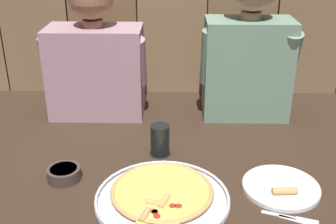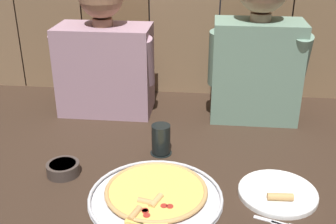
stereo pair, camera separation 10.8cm
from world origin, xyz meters
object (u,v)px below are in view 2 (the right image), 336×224
pizza_tray (156,195)px  drinking_glass (161,140)px  diner_right (258,45)px  diner_left (104,52)px  dinner_plate (278,193)px  dipping_bowl (63,168)px

pizza_tray → drinking_glass: 0.27m
drinking_glass → diner_right: 0.55m
diner_left → pizza_tray: bearing=-64.4°
pizza_tray → diner_left: (-0.29, 0.61, 0.25)m
dinner_plate → diner_right: size_ratio=0.37×
dipping_bowl → pizza_tray: bearing=-16.7°
dinner_plate → drinking_glass: bearing=150.7°
pizza_tray → dinner_plate: dinner_plate is taller
pizza_tray → dipping_bowl: (-0.32, 0.10, 0.01)m
dinner_plate → diner_right: 0.63m
diner_left → diner_right: bearing=0.0°
pizza_tray → diner_left: bearing=115.6°
drinking_glass → diner_left: (-0.28, 0.34, 0.21)m
diner_right → diner_left: bearing=-180.0°
dinner_plate → dipping_bowl: (-0.68, 0.04, 0.01)m
dipping_bowl → diner_left: (0.02, 0.51, 0.24)m
diner_right → drinking_glass: bearing=-135.0°
dinner_plate → dipping_bowl: size_ratio=2.22×
dipping_bowl → diner_right: diner_right is taller
diner_right → pizza_tray: bearing=-118.3°
pizza_tray → diner_left: diner_left is taller
drinking_glass → pizza_tray: bearing=-86.5°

